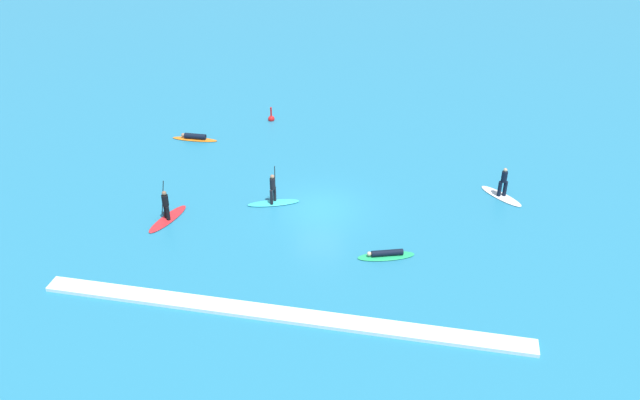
{
  "coord_description": "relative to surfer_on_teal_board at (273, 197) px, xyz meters",
  "views": [
    {
      "loc": [
        5.79,
        -29.29,
        18.45
      ],
      "look_at": [
        0.0,
        0.0,
        0.5
      ],
      "focal_mm": 36.47,
      "sensor_mm": 36.0,
      "label": 1
    }
  ],
  "objects": [
    {
      "name": "surfer_on_teal_board",
      "position": [
        0.0,
        0.0,
        0.0
      ],
      "size": [
        2.89,
        1.61,
        2.28
      ],
      "rotation": [
        0.0,
        0.0,
        0.36
      ],
      "color": "#33C6CC",
      "rests_on": "ground_plane"
    },
    {
      "name": "marker_buoy",
      "position": [
        -2.97,
        10.73,
        -0.26
      ],
      "size": [
        0.45,
        0.45,
        1.08
      ],
      "color": "red",
      "rests_on": "ground_plane"
    },
    {
      "name": "surfer_on_orange_board",
      "position": [
        -7.09,
        6.78,
        -0.26
      ],
      "size": [
        3.03,
        0.67,
        0.44
      ],
      "rotation": [
        0.0,
        0.0,
        3.16
      ],
      "color": "orange",
      "rests_on": "ground_plane"
    },
    {
      "name": "surfer_on_white_board",
      "position": [
        12.24,
        3.18,
        0.02
      ],
      "size": [
        2.54,
        2.43,
        1.79
      ],
      "rotation": [
        0.0,
        0.0,
        2.39
      ],
      "color": "white",
      "rests_on": "ground_plane"
    },
    {
      "name": "surfer_on_green_board",
      "position": [
        6.57,
        -3.72,
        -0.3
      ],
      "size": [
        2.88,
        1.59,
        0.38
      ],
      "rotation": [
        0.0,
        0.0,
        3.46
      ],
      "color": "#23B266",
      "rests_on": "ground_plane"
    },
    {
      "name": "surfer_on_red_board",
      "position": [
        -5.05,
        -2.63,
        0.01
      ],
      "size": [
        1.5,
        3.08,
        2.26
      ],
      "rotation": [
        0.0,
        0.0,
        1.31
      ],
      "color": "red",
      "rests_on": "ground_plane"
    },
    {
      "name": "ground_plane",
      "position": [
        2.58,
        0.05,
        -0.42
      ],
      "size": [
        120.0,
        120.0,
        0.0
      ],
      "primitive_type": "plane",
      "color": "teal",
      "rests_on": "ground"
    },
    {
      "name": "wave_crest",
      "position": [
        2.58,
        -8.85,
        -0.33
      ],
      "size": [
        21.27,
        0.9,
        0.18
      ],
      "primitive_type": "cube",
      "color": "white",
      "rests_on": "ground_plane"
    }
  ]
}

